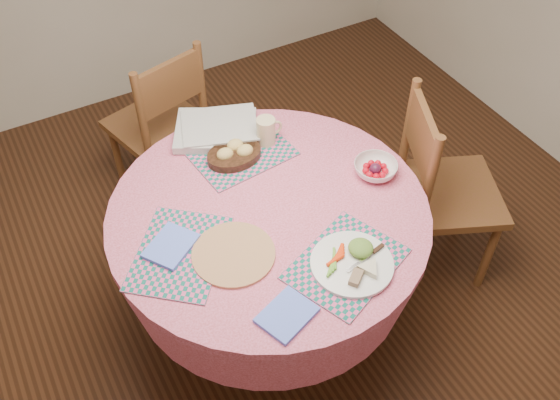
{
  "coord_description": "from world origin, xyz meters",
  "views": [
    {
      "loc": [
        -0.74,
        -1.43,
        2.49
      ],
      "look_at": [
        0.05,
        0.0,
        0.78
      ],
      "focal_mm": 40.0,
      "sensor_mm": 36.0,
      "label": 1
    }
  ],
  "objects": [
    {
      "name": "bread_bowl",
      "position": [
        0.01,
        0.32,
        0.78
      ],
      "size": [
        0.23,
        0.23,
        0.08
      ],
      "color": "black",
      "rests_on": "placemat_back"
    },
    {
      "name": "fruit_bowl",
      "position": [
        0.47,
        -0.03,
        0.78
      ],
      "size": [
        0.19,
        0.19,
        0.05
      ],
      "rotation": [
        0.0,
        0.0,
        -0.08
      ],
      "color": "white",
      "rests_on": "dining_table"
    },
    {
      "name": "placemat_back",
      "position": [
        0.05,
        0.34,
        0.75
      ],
      "size": [
        0.43,
        0.34,
        0.01
      ],
      "primitive_type": "cube",
      "rotation": [
        0.0,
        0.0,
        0.11
      ],
      "color": "#126558",
      "rests_on": "dining_table"
    },
    {
      "name": "napkin_near",
      "position": [
        -0.17,
        -0.45,
        0.76
      ],
      "size": [
        0.22,
        0.19,
        0.01
      ],
      "primitive_type": "cube",
      "rotation": [
        0.0,
        0.0,
        0.36
      ],
      "color": "#607CF8",
      "rests_on": "dining_table"
    },
    {
      "name": "placemat_front",
      "position": [
        0.12,
        -0.36,
        0.75
      ],
      "size": [
        0.48,
        0.43,
        0.01
      ],
      "primitive_type": "cube",
      "rotation": [
        0.0,
        0.0,
        0.39
      ],
      "color": "#126558",
      "rests_on": "dining_table"
    },
    {
      "name": "placemat_left",
      "position": [
        -0.38,
        -0.03,
        0.75
      ],
      "size": [
        0.49,
        0.5,
        0.01
      ],
      "primitive_type": "cube",
      "rotation": [
        0.0,
        0.0,
        0.88
      ],
      "color": "#126558",
      "rests_on": "dining_table"
    },
    {
      "name": "latte_mug",
      "position": [
        0.18,
        0.35,
        0.82
      ],
      "size": [
        0.12,
        0.08,
        0.12
      ],
      "color": "beige",
      "rests_on": "placemat_back"
    },
    {
      "name": "ground",
      "position": [
        0.0,
        0.0,
        0.0
      ],
      "size": [
        4.0,
        4.0,
        0.0
      ],
      "primitive_type": "plane",
      "color": "#331C0F",
      "rests_on": "ground"
    },
    {
      "name": "chair_back",
      "position": [
        -0.07,
        1.02,
        0.48
      ],
      "size": [
        0.52,
        0.51,
        0.93
      ],
      "rotation": [
        0.0,
        0.0,
        3.41
      ],
      "color": "brown",
      "rests_on": "ground"
    },
    {
      "name": "newspaper_stack",
      "position": [
        0.02,
        0.5,
        0.78
      ],
      "size": [
        0.43,
        0.4,
        0.04
      ],
      "rotation": [
        0.0,
        0.0,
        -0.5
      ],
      "color": "silver",
      "rests_on": "dining_table"
    },
    {
      "name": "napkin_far",
      "position": [
        -0.4,
        0.0,
        0.76
      ],
      "size": [
        0.23,
        0.22,
        0.01
      ],
      "primitive_type": "cube",
      "rotation": [
        0.0,
        0.0,
        0.6
      ],
      "color": "#607CF8",
      "rests_on": "placemat_left"
    },
    {
      "name": "wicker_trivet",
      "position": [
        -0.21,
        -0.13,
        0.76
      ],
      "size": [
        0.3,
        0.3,
        0.01
      ],
      "primitive_type": "cylinder",
      "color": "#A96E49",
      "rests_on": "dining_table"
    },
    {
      "name": "chair_right",
      "position": [
        0.85,
        -0.05,
        0.5
      ],
      "size": [
        0.57,
        0.58,
        0.97
      ],
      "rotation": [
        0.0,
        0.0,
        1.16
      ],
      "color": "brown",
      "rests_on": "ground"
    },
    {
      "name": "dinner_plate",
      "position": [
        0.14,
        -0.38,
        0.77
      ],
      "size": [
        0.29,
        0.29,
        0.05
      ],
      "rotation": [
        0.0,
        0.0,
        0.66
      ],
      "color": "white",
      "rests_on": "placemat_front"
    },
    {
      "name": "dining_table",
      "position": [
        0.0,
        0.0,
        0.56
      ],
      "size": [
        1.24,
        1.24,
        0.75
      ],
      "color": "pink",
      "rests_on": "ground"
    }
  ]
}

